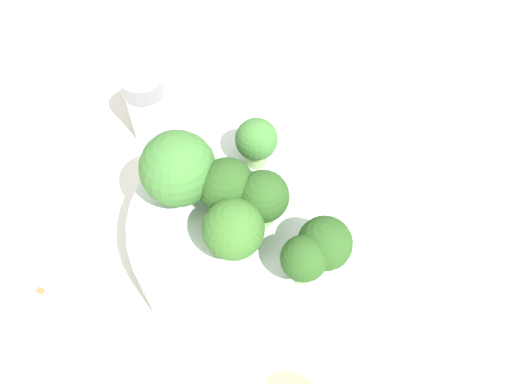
{
  "coord_description": "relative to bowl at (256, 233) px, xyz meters",
  "views": [
    {
      "loc": [
        0.06,
        -0.2,
        0.38
      ],
      "look_at": [
        0.0,
        0.0,
        0.08
      ],
      "focal_mm": 35.0,
      "sensor_mm": 36.0,
      "label": 1
    }
  ],
  "objects": [
    {
      "name": "almond_crumb_0",
      "position": [
        -0.15,
        -0.09,
        -0.02
      ],
      "size": [
        0.01,
        0.0,
        0.01
      ],
      "primitive_type": "cube",
      "rotation": [
        0.0,
        0.0,
        6.23
      ],
      "color": "olive",
      "rests_on": "ground_plane"
    },
    {
      "name": "almond_crumb_2",
      "position": [
        0.07,
        0.11,
        -0.02
      ],
      "size": [
        0.01,
        0.01,
        0.01
      ],
      "primitive_type": "cube",
      "rotation": [
        0.0,
        0.0,
        3.96
      ],
      "color": "olive",
      "rests_on": "ground_plane"
    },
    {
      "name": "broccoli_floret_3",
      "position": [
        -0.02,
        0.05,
        0.05
      ],
      "size": [
        0.03,
        0.03,
        0.04
      ],
      "color": "#84AD66",
      "rests_on": "bowl"
    },
    {
      "name": "almond_crumb_1",
      "position": [
        0.1,
        0.05,
        -0.02
      ],
      "size": [
        0.01,
        0.01,
        0.01
      ],
      "primitive_type": "cube",
      "rotation": [
        0.0,
        0.0,
        1.65
      ],
      "color": "#AD7F4C",
      "rests_on": "ground_plane"
    },
    {
      "name": "bowl",
      "position": [
        0.0,
        0.0,
        0.0
      ],
      "size": [
        0.2,
        0.2,
        0.05
      ],
      "primitive_type": "cylinder",
      "color": "silver",
      "rests_on": "ground_plane"
    },
    {
      "name": "broccoli_floret_4",
      "position": [
        0.05,
        -0.04,
        0.05
      ],
      "size": [
        0.03,
        0.03,
        0.04
      ],
      "color": "#8EB770",
      "rests_on": "bowl"
    },
    {
      "name": "ground_plane",
      "position": [
        0.0,
        0.0,
        -0.03
      ],
      "size": [
        3.0,
        3.0,
        0.0
      ],
      "primitive_type": "plane",
      "color": "silver"
    },
    {
      "name": "broccoli_floret_5",
      "position": [
        0.06,
        -0.02,
        0.05
      ],
      "size": [
        0.04,
        0.04,
        0.04
      ],
      "color": "#8EB770",
      "rests_on": "bowl"
    },
    {
      "name": "pepper_shaker",
      "position": [
        -0.14,
        0.1,
        0.01
      ],
      "size": [
        0.04,
        0.04,
        0.07
      ],
      "color": "#B2B7BC",
      "rests_on": "ground_plane"
    },
    {
      "name": "almond_crumb_3",
      "position": [
        0.02,
        0.11,
        -0.02
      ],
      "size": [
        0.01,
        0.01,
        0.01
      ],
      "primitive_type": "cube",
      "rotation": [
        0.0,
        0.0,
        3.43
      ],
      "color": "olive",
      "rests_on": "ground_plane"
    },
    {
      "name": "broccoli_floret_6",
      "position": [
        -0.02,
        -0.0,
        0.06
      ],
      "size": [
        0.04,
        0.04,
        0.05
      ],
      "color": "#84AD66",
      "rests_on": "bowl"
    },
    {
      "name": "broccoli_floret_2",
      "position": [
        -0.01,
        -0.03,
        0.05
      ],
      "size": [
        0.04,
        0.04,
        0.05
      ],
      "color": "#84AD66",
      "rests_on": "bowl"
    },
    {
      "name": "broccoli_floret_1",
      "position": [
        -0.06,
        0.0,
        0.06
      ],
      "size": [
        0.06,
        0.06,
        0.07
      ],
      "color": "#8EB770",
      "rests_on": "bowl"
    },
    {
      "name": "broccoli_floret_0",
      "position": [
        0.01,
        0.0,
        0.05
      ],
      "size": [
        0.04,
        0.04,
        0.05
      ],
      "color": "#84AD66",
      "rests_on": "bowl"
    }
  ]
}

